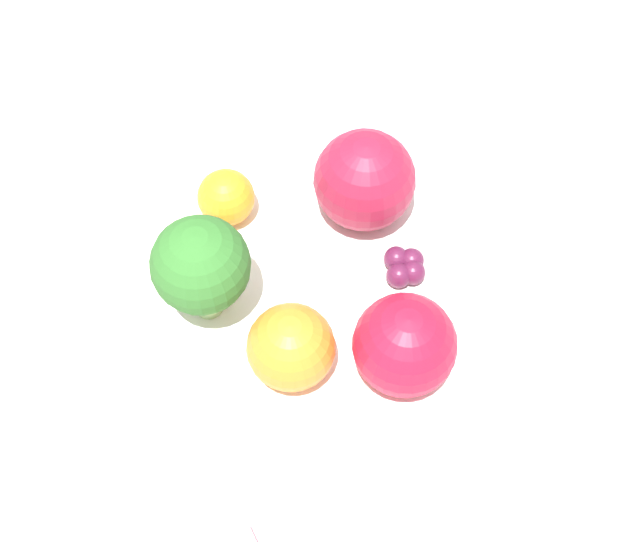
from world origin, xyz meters
name	(u,v)px	position (x,y,z in m)	size (l,w,h in m)	color
ground_plane	(320,318)	(0.00, 0.00, 0.00)	(6.00, 6.00, 0.00)	gray
table_surface	(320,311)	(0.00, 0.00, 0.01)	(1.20, 1.20, 0.02)	silver
bowl	(320,292)	(0.00, 0.00, 0.03)	(0.21, 0.21, 0.03)	white
broccoli	(201,266)	(-0.05, 0.04, 0.09)	(0.05, 0.05, 0.07)	#99C17A
apple_red	(365,180)	(0.06, 0.01, 0.08)	(0.06, 0.06, 0.06)	maroon
apple_green	(405,345)	(-0.02, -0.07, 0.07)	(0.06, 0.06, 0.06)	#B7142D
orange_front	(228,196)	(0.00, 0.07, 0.06)	(0.03, 0.03, 0.03)	orange
orange_back	(291,347)	(-0.05, -0.02, 0.07)	(0.05, 0.05, 0.05)	orange
grape_cluster	(405,267)	(0.04, -0.03, 0.05)	(0.03, 0.03, 0.01)	#511938
spoon	(532,150)	(0.18, -0.03, 0.02)	(0.07, 0.02, 0.01)	silver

